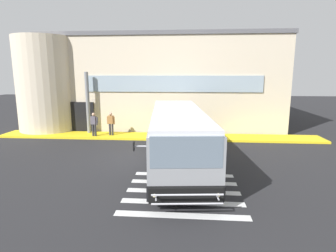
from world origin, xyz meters
TOP-DOWN VIEW (x-y plane):
  - ground_plane at (0.00, 0.00)m, footprint 80.00×90.00m
  - bay_paint_stripes at (2.00, -4.20)m, footprint 4.40×3.96m
  - terminal_building at (-0.68, 11.58)m, footprint 20.77×13.80m
  - boarding_curb at (0.00, 4.80)m, footprint 22.97×2.00m
  - entry_support_column at (-5.32, 5.40)m, footprint 0.28×0.28m
  - bus_main_foreground at (1.62, -0.58)m, footprint 3.59×11.07m
  - passenger_near_column at (-4.51, 4.31)m, footprint 0.57×0.45m
  - passenger_by_doorway at (-3.39, 4.63)m, footprint 0.58×0.28m

SIDE VIEW (x-z plane):
  - ground_plane at x=0.00m, z-range -0.02..0.00m
  - bay_paint_stripes at x=2.00m, z-range 0.00..0.01m
  - boarding_curb at x=0.00m, z-range 0.00..0.15m
  - passenger_by_doorway at x=-3.39m, z-range 0.24..1.92m
  - passenger_near_column at x=-4.51m, z-range 0.28..1.95m
  - bus_main_foreground at x=1.62m, z-range -0.02..2.68m
  - entry_support_column at x=-5.32m, z-range 0.15..4.66m
  - terminal_building at x=-0.68m, z-range -0.01..7.57m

